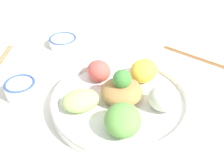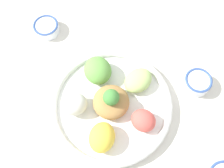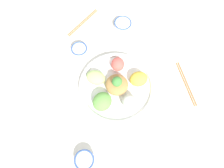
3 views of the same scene
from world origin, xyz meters
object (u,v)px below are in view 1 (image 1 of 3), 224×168
object	(u,v)px
sauce_bowl_dark	(63,41)
salad_platter	(122,98)
sauce_bowl_red	(21,88)
chopsticks_pair_far	(196,57)

from	to	relation	value
sauce_bowl_dark	salad_platter	bearing A→B (deg)	115.14
salad_platter	sauce_bowl_red	xyz separation A→B (m)	(0.26, -0.07, -0.00)
salad_platter	sauce_bowl_red	bearing A→B (deg)	-15.83
sauce_bowl_red	sauce_bowl_dark	world-z (taller)	sauce_bowl_red
chopsticks_pair_far	sauce_bowl_red	bearing A→B (deg)	57.41
salad_platter	sauce_bowl_dark	bearing A→B (deg)	-64.86
sauce_bowl_red	chopsticks_pair_far	bearing A→B (deg)	-167.17
salad_platter	sauce_bowl_dark	distance (m)	0.36
sauce_bowl_dark	chopsticks_pair_far	distance (m)	0.45
sauce_bowl_dark	sauce_bowl_red	bearing A→B (deg)	67.84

